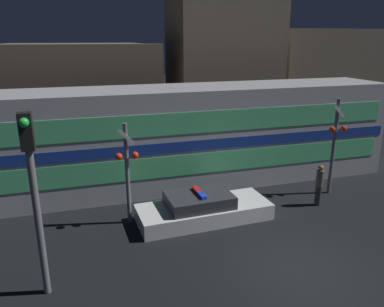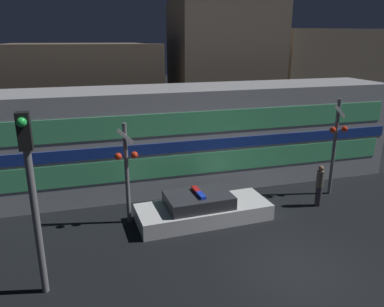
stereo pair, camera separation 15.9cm
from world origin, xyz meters
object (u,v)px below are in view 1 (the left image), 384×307
object	(u,v)px
train	(182,137)
crossing_signal_near	(335,142)
traffic_light_corner	(34,188)
police_car	(203,209)
pedestrian	(319,185)

from	to	relation	value
train	crossing_signal_near	size ratio (longest dim) A/B	4.71
traffic_light_corner	police_car	bearing A→B (deg)	27.63
pedestrian	traffic_light_corner	size ratio (longest dim) A/B	0.35
police_car	pedestrian	bearing A→B (deg)	-4.31
police_car	traffic_light_corner	size ratio (longest dim) A/B	1.03
police_car	pedestrian	size ratio (longest dim) A/B	2.93
traffic_light_corner	train	bearing A→B (deg)	49.71
pedestrian	police_car	bearing A→B (deg)	178.12
crossing_signal_near	traffic_light_corner	size ratio (longest dim) A/B	0.85
pedestrian	crossing_signal_near	size ratio (longest dim) A/B	0.41
train	police_car	distance (m)	4.22
train	police_car	xyz separation A→B (m)	(-0.28, -3.80, -1.80)
train	crossing_signal_near	xyz separation A→B (m)	(5.79, -3.06, 0.08)
pedestrian	crossing_signal_near	xyz separation A→B (m)	(1.22, 0.90, 1.43)
train	traffic_light_corner	world-z (taller)	traffic_light_corner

